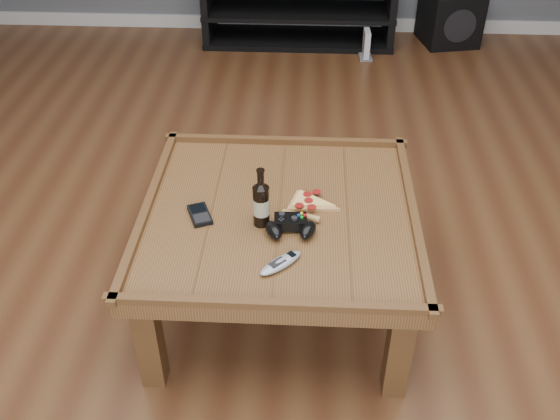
{
  "coord_description": "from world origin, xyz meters",
  "views": [
    {
      "loc": [
        0.1,
        -1.82,
        1.82
      ],
      "look_at": [
        0.01,
        -0.09,
        0.52
      ],
      "focal_mm": 40.0,
      "sensor_mm": 36.0,
      "label": 1
    }
  ],
  "objects_px": {
    "coffee_table": "(279,224)",
    "smartphone": "(200,215)",
    "beer_bottle": "(261,203)",
    "subwoofer": "(450,17)",
    "pizza_slice": "(307,205)",
    "game_console": "(366,45)",
    "media_console": "(299,9)",
    "game_controller": "(291,226)",
    "remote_control": "(281,263)"
  },
  "relations": [
    {
      "from": "game_controller",
      "to": "pizza_slice",
      "type": "bearing_deg",
      "value": 66.47
    },
    {
      "from": "beer_bottle",
      "to": "pizza_slice",
      "type": "distance_m",
      "value": 0.21
    },
    {
      "from": "subwoofer",
      "to": "media_console",
      "type": "bearing_deg",
      "value": 170.37
    },
    {
      "from": "game_console",
      "to": "game_controller",
      "type": "bearing_deg",
      "value": -101.89
    },
    {
      "from": "coffee_table",
      "to": "beer_bottle",
      "type": "distance_m",
      "value": 0.18
    },
    {
      "from": "pizza_slice",
      "to": "subwoofer",
      "type": "relative_size",
      "value": 0.62
    },
    {
      "from": "beer_bottle",
      "to": "subwoofer",
      "type": "xyz_separation_m",
      "value": [
        1.18,
        2.87,
        -0.35
      ]
    },
    {
      "from": "game_controller",
      "to": "beer_bottle",
      "type": "bearing_deg",
      "value": 153.77
    },
    {
      "from": "smartphone",
      "to": "game_console",
      "type": "relative_size",
      "value": 0.72
    },
    {
      "from": "smartphone",
      "to": "game_console",
      "type": "bearing_deg",
      "value": 50.59
    },
    {
      "from": "game_console",
      "to": "remote_control",
      "type": "bearing_deg",
      "value": -101.8
    },
    {
      "from": "beer_bottle",
      "to": "game_controller",
      "type": "xyz_separation_m",
      "value": [
        0.11,
        -0.04,
        -0.07
      ]
    },
    {
      "from": "coffee_table",
      "to": "subwoofer",
      "type": "height_order",
      "value": "coffee_table"
    },
    {
      "from": "beer_bottle",
      "to": "pizza_slice",
      "type": "bearing_deg",
      "value": 34.19
    },
    {
      "from": "smartphone",
      "to": "subwoofer",
      "type": "xyz_separation_m",
      "value": [
        1.41,
        2.84,
        -0.27
      ]
    },
    {
      "from": "game_controller",
      "to": "pizza_slice",
      "type": "relative_size",
      "value": 0.71
    },
    {
      "from": "game_console",
      "to": "subwoofer",
      "type": "bearing_deg",
      "value": 25.4
    },
    {
      "from": "smartphone",
      "to": "game_console",
      "type": "height_order",
      "value": "smartphone"
    },
    {
      "from": "media_console",
      "to": "pizza_slice",
      "type": "relative_size",
      "value": 4.95
    },
    {
      "from": "coffee_table",
      "to": "smartphone",
      "type": "distance_m",
      "value": 0.3
    },
    {
      "from": "coffee_table",
      "to": "media_console",
      "type": "relative_size",
      "value": 0.74
    },
    {
      "from": "pizza_slice",
      "to": "game_console",
      "type": "xyz_separation_m",
      "value": [
        0.39,
        2.44,
        -0.37
      ]
    },
    {
      "from": "coffee_table",
      "to": "subwoofer",
      "type": "relative_size",
      "value": 2.27
    },
    {
      "from": "pizza_slice",
      "to": "remote_control",
      "type": "distance_m",
      "value": 0.34
    },
    {
      "from": "coffee_table",
      "to": "beer_bottle",
      "type": "xyz_separation_m",
      "value": [
        -0.06,
        -0.08,
        0.15
      ]
    },
    {
      "from": "game_controller",
      "to": "smartphone",
      "type": "bearing_deg",
      "value": 164.02
    },
    {
      "from": "pizza_slice",
      "to": "smartphone",
      "type": "distance_m",
      "value": 0.4
    },
    {
      "from": "coffee_table",
      "to": "game_console",
      "type": "xyz_separation_m",
      "value": [
        0.49,
        2.47,
        -0.3
      ]
    },
    {
      "from": "coffee_table",
      "to": "remote_control",
      "type": "relative_size",
      "value": 6.47
    },
    {
      "from": "coffee_table",
      "to": "game_controller",
      "type": "height_order",
      "value": "game_controller"
    },
    {
      "from": "media_console",
      "to": "remote_control",
      "type": "distance_m",
      "value": 3.05
    },
    {
      "from": "media_console",
      "to": "game_controller",
      "type": "distance_m",
      "value": 2.88
    },
    {
      "from": "pizza_slice",
      "to": "game_console",
      "type": "distance_m",
      "value": 2.49
    },
    {
      "from": "smartphone",
      "to": "pizza_slice",
      "type": "bearing_deg",
      "value": -10.53
    },
    {
      "from": "game_controller",
      "to": "subwoofer",
      "type": "relative_size",
      "value": 0.45
    },
    {
      "from": "subwoofer",
      "to": "game_console",
      "type": "relative_size",
      "value": 2.27
    },
    {
      "from": "smartphone",
      "to": "game_console",
      "type": "xyz_separation_m",
      "value": [
        0.78,
        2.52,
        -0.37
      ]
    },
    {
      "from": "media_console",
      "to": "remote_control",
      "type": "bearing_deg",
      "value": -89.63
    },
    {
      "from": "beer_bottle",
      "to": "subwoofer",
      "type": "bearing_deg",
      "value": 67.63
    },
    {
      "from": "game_controller",
      "to": "game_console",
      "type": "xyz_separation_m",
      "value": [
        0.45,
        2.59,
        -0.38
      ]
    },
    {
      "from": "smartphone",
      "to": "subwoofer",
      "type": "height_order",
      "value": "smartphone"
    },
    {
      "from": "beer_bottle",
      "to": "game_console",
      "type": "distance_m",
      "value": 2.64
    },
    {
      "from": "remote_control",
      "to": "game_console",
      "type": "bearing_deg",
      "value": 125.9
    },
    {
      "from": "beer_bottle",
      "to": "coffee_table",
      "type": "bearing_deg",
      "value": 51.57
    },
    {
      "from": "game_controller",
      "to": "remote_control",
      "type": "xyz_separation_m",
      "value": [
        -0.03,
        -0.18,
        -0.01
      ]
    },
    {
      "from": "smartphone",
      "to": "coffee_table",
      "type": "bearing_deg",
      "value": -13.1
    },
    {
      "from": "beer_bottle",
      "to": "game_console",
      "type": "bearing_deg",
      "value": 77.76
    },
    {
      "from": "game_console",
      "to": "pizza_slice",
      "type": "bearing_deg",
      "value": -101.21
    },
    {
      "from": "subwoofer",
      "to": "game_console",
      "type": "xyz_separation_m",
      "value": [
        -0.63,
        -0.33,
        -0.1
      ]
    },
    {
      "from": "beer_bottle",
      "to": "smartphone",
      "type": "distance_m",
      "value": 0.24
    }
  ]
}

